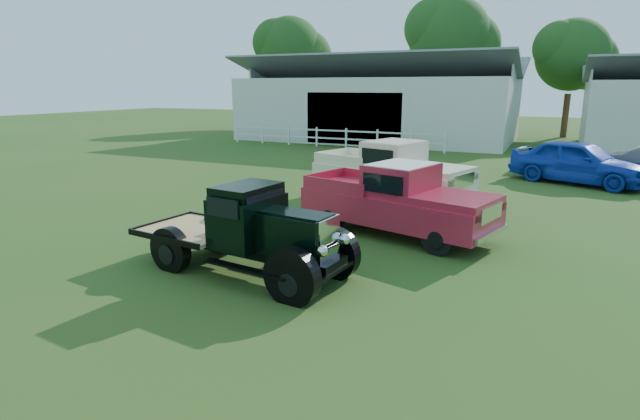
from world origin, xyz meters
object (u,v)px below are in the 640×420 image
at_px(vintage_flatbed, 245,229).
at_px(misc_car_blue, 579,162).
at_px(white_pickup, 391,172).
at_px(red_pickup, 397,199).

xyz_separation_m(vintage_flatbed, misc_car_blue, (6.24, 13.54, -0.07)).
xyz_separation_m(vintage_flatbed, white_pickup, (0.66, 7.37, 0.07)).
xyz_separation_m(red_pickup, white_pickup, (-1.27, 3.44, 0.06)).
height_order(red_pickup, white_pickup, white_pickup).
bearing_deg(white_pickup, vintage_flatbed, -77.76).
bearing_deg(red_pickup, white_pickup, 125.03).
bearing_deg(misc_car_blue, white_pickup, 160.01).
bearing_deg(white_pickup, misc_car_blue, 65.26).
relative_size(red_pickup, white_pickup, 0.95).
height_order(vintage_flatbed, white_pickup, white_pickup).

